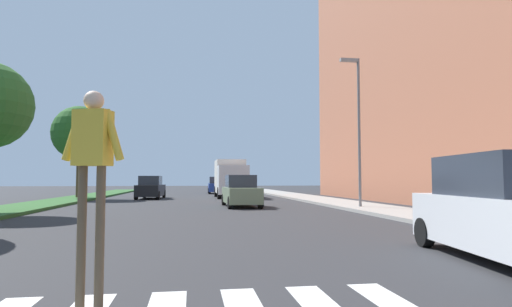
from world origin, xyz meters
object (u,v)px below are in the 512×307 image
at_px(sedan_midblock, 241,192).
at_px(sedan_far_horizon, 217,186).
at_px(truck_box_delivery, 230,178).
at_px(sedan_distant, 151,188).
at_px(tree_distant, 80,133).
at_px(street_lamp_right, 357,118).
at_px(pedestrian_performer, 92,165).

xyz_separation_m(sedan_midblock, sedan_far_horizon, (-0.01, 21.71, 0.01)).
bearing_deg(truck_box_delivery, sedan_distant, -171.52).
relative_size(tree_distant, street_lamp_right, 0.93).
relative_size(tree_distant, sedan_midblock, 1.66).
height_order(pedestrian_performer, sedan_distant, pedestrian_performer).
height_order(sedan_distant, truck_box_delivery, truck_box_delivery).
bearing_deg(street_lamp_right, sedan_distant, 130.23).
relative_size(pedestrian_performer, truck_box_delivery, 0.40).
relative_size(tree_distant, sedan_distant, 1.49).
bearing_deg(pedestrian_performer, sedan_far_horizon, 84.59).
bearing_deg(truck_box_delivery, sedan_midblock, -92.34).
distance_m(tree_distant, pedestrian_performer, 29.84).
bearing_deg(sedan_far_horizon, sedan_distant, -117.38).
distance_m(tree_distant, sedan_far_horizon, 16.29).
bearing_deg(sedan_distant, sedan_far_horizon, 62.62).
bearing_deg(sedan_midblock, street_lamp_right, -27.68).
distance_m(street_lamp_right, truck_box_delivery, 15.54).
relative_size(street_lamp_right, truck_box_delivery, 1.21).
bearing_deg(sedan_far_horizon, sedan_midblock, -89.98).
bearing_deg(sedan_midblock, tree_distant, 136.45).
bearing_deg(street_lamp_right, pedestrian_performer, -121.61).
bearing_deg(pedestrian_performer, truck_box_delivery, 81.83).
distance_m(sedan_distant, truck_box_delivery, 6.39).
relative_size(sedan_distant, truck_box_delivery, 0.75).
bearing_deg(sedan_distant, street_lamp_right, -49.77).
height_order(tree_distant, sedan_midblock, tree_distant).
distance_m(pedestrian_performer, sedan_distant, 28.70).
relative_size(street_lamp_right, pedestrian_performer, 3.01).
bearing_deg(street_lamp_right, truck_box_delivery, 109.53).
distance_m(tree_distant, sedan_distant, 6.81).
xyz_separation_m(tree_distant, sedan_far_horizon, (11.16, 11.10, -4.20)).
bearing_deg(pedestrian_performer, tree_distant, 104.43).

